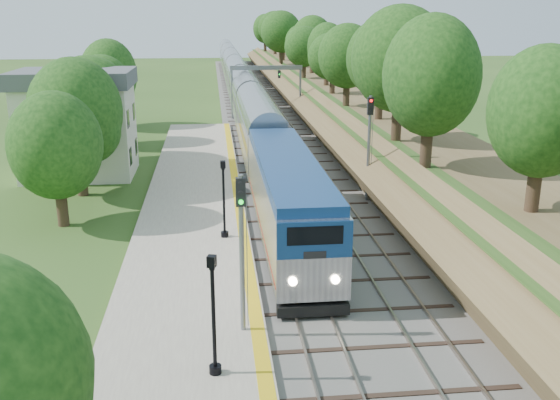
{
  "coord_description": "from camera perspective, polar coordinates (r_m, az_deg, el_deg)",
  "views": [
    {
      "loc": [
        -3.81,
        -18.09,
        12.06
      ],
      "look_at": [
        -0.5,
        12.47,
        2.8
      ],
      "focal_mm": 40.0,
      "sensor_mm": 36.0,
      "label": 1
    }
  ],
  "objects": [
    {
      "name": "yellow_stripe",
      "position": [
        36.06,
        -3.53,
        -2.16
      ],
      "size": [
        0.55,
        68.0,
        0.01
      ],
      "primitive_type": "cube",
      "color": "gold",
      "rests_on": "platform"
    },
    {
      "name": "trackbed",
      "position": [
        79.22,
        -1.92,
        8.05
      ],
      "size": [
        9.5,
        170.0,
        0.28
      ],
      "color": "#4C4944",
      "rests_on": "ground"
    },
    {
      "name": "train",
      "position": [
        93.49,
        -3.88,
        10.73
      ],
      "size": [
        3.05,
        142.99,
        4.48
      ],
      "color": "black",
      "rests_on": "trackbed"
    },
    {
      "name": "trees_behind_platform",
      "position": [
        40.16,
        -16.69,
        5.25
      ],
      "size": [
        7.82,
        53.32,
        7.21
      ],
      "color": "#332316",
      "rests_on": "ground"
    },
    {
      "name": "embankment",
      "position": [
        80.0,
        4.12,
        9.47
      ],
      "size": [
        10.64,
        170.0,
        11.7
      ],
      "color": "brown",
      "rests_on": "ground"
    },
    {
      "name": "platform",
      "position": [
        36.12,
        -8.05,
        -2.59
      ],
      "size": [
        6.4,
        68.0,
        0.38
      ],
      "primitive_type": "cube",
      "color": "gray",
      "rests_on": "ground"
    },
    {
      "name": "ground",
      "position": [
        22.07,
        4.98,
        -16.43
      ],
      "size": [
        320.0,
        320.0,
        0.0
      ],
      "primitive_type": "plane",
      "color": "#2D4C19",
      "rests_on": "ground"
    },
    {
      "name": "signal_platform",
      "position": [
        22.97,
        -3.54,
        -3.41
      ],
      "size": [
        0.36,
        0.29,
        6.14
      ],
      "color": "slate",
      "rests_on": "platform"
    },
    {
      "name": "lamppost_mid",
      "position": [
        21.02,
        -6.08,
        -11.06
      ],
      "size": [
        0.42,
        0.42,
        4.26
      ],
      "color": "black",
      "rests_on": "platform"
    },
    {
      "name": "signal_gantry",
      "position": [
        73.71,
        -1.28,
        11.13
      ],
      "size": [
        8.4,
        0.38,
        6.2
      ],
      "color": "slate",
      "rests_on": "ground"
    },
    {
      "name": "station_building",
      "position": [
        49.8,
        -18.03,
        6.74
      ],
      "size": [
        8.6,
        6.6,
        8.0
      ],
      "color": "beige",
      "rests_on": "ground"
    },
    {
      "name": "signal_farside",
      "position": [
        40.87,
        8.15,
        5.7
      ],
      "size": [
        0.38,
        0.3,
        6.9
      ],
      "color": "slate",
      "rests_on": "ground"
    },
    {
      "name": "lamppost_far",
      "position": [
        33.47,
        -5.15,
        -0.32
      ],
      "size": [
        0.42,
        0.42,
        4.23
      ],
      "color": "black",
      "rests_on": "platform"
    }
  ]
}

